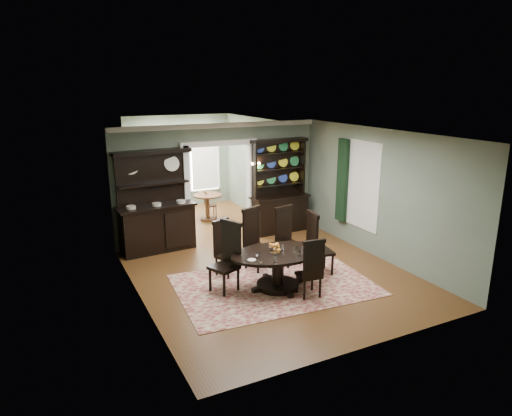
{
  "coord_description": "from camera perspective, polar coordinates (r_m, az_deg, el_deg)",
  "views": [
    {
      "loc": [
        -4.31,
        -7.84,
        3.95
      ],
      "look_at": [
        -0.12,
        0.6,
        1.38
      ],
      "focal_mm": 32.0,
      "sensor_mm": 36.0,
      "label": 1
    }
  ],
  "objects": [
    {
      "name": "dining_table",
      "position": [
        9.09,
        2.75,
        -6.9
      ],
      "size": [
        2.01,
        1.91,
        0.76
      ],
      "rotation": [
        0.0,
        0.0,
        -0.08
      ],
      "color": "black",
      "rests_on": "rug"
    },
    {
      "name": "wall_sconce",
      "position": [
        12.09,
        -0.19,
        5.44
      ],
      "size": [
        0.27,
        0.21,
        0.21
      ],
      "color": "gold",
      "rests_on": "back_wall_right"
    },
    {
      "name": "sideboard",
      "position": [
        11.29,
        -12.36,
        -1.01
      ],
      "size": [
        1.91,
        0.79,
        2.46
      ],
      "rotation": [
        0.0,
        0.0,
        0.07
      ],
      "color": "black",
      "rests_on": "floor"
    },
    {
      "name": "parlor_table",
      "position": [
        13.65,
        -6.05,
        0.57
      ],
      "size": [
        0.85,
        0.85,
        0.78
      ],
      "color": "#532A17",
      "rests_on": "parlor_floor"
    },
    {
      "name": "chair_end_left",
      "position": [
        8.97,
        -3.52,
        -5.78
      ],
      "size": [
        0.65,
        0.66,
        1.4
      ],
      "rotation": [
        0.0,
        0.0,
        1.96
      ],
      "color": "black",
      "rests_on": "rug"
    },
    {
      "name": "chair_far_left",
      "position": [
        9.72,
        -4.05,
        -4.73
      ],
      "size": [
        0.58,
        0.57,
        1.2
      ],
      "rotation": [
        0.0,
        0.0,
        3.58
      ],
      "color": "black",
      "rests_on": "rug"
    },
    {
      "name": "room",
      "position": [
        9.3,
        2.19,
        0.45
      ],
      "size": [
        5.51,
        6.01,
        3.01
      ],
      "color": "brown",
      "rests_on": "ground"
    },
    {
      "name": "parlor",
      "position": [
        14.26,
        -8.44,
        5.26
      ],
      "size": [
        3.51,
        3.5,
        3.01
      ],
      "color": "brown",
      "rests_on": "ground"
    },
    {
      "name": "chair_far_right",
      "position": [
        10.3,
        3.77,
        -3.23
      ],
      "size": [
        0.57,
        0.55,
        1.32
      ],
      "rotation": [
        0.0,
        0.0,
        3.33
      ],
      "color": "black",
      "rests_on": "rug"
    },
    {
      "name": "parlor_chair_right",
      "position": [
        13.86,
        -5.92,
        0.54
      ],
      "size": [
        0.36,
        0.36,
        0.84
      ],
      "rotation": [
        0.0,
        0.0,
        -1.66
      ],
      "color": "#532A17",
      "rests_on": "parlor_floor"
    },
    {
      "name": "chair_far_mid",
      "position": [
        10.0,
        -0.22,
        -3.6
      ],
      "size": [
        0.63,
        0.62,
        1.37
      ],
      "rotation": [
        0.0,
        0.0,
        3.47
      ],
      "color": "black",
      "rests_on": "rug"
    },
    {
      "name": "welsh_dresser",
      "position": [
        12.5,
        2.91,
        1.2
      ],
      "size": [
        1.65,
        0.65,
        2.54
      ],
      "rotation": [
        0.0,
        0.0,
        0.03
      ],
      "color": "black",
      "rests_on": "floor"
    },
    {
      "name": "centerpiece",
      "position": [
        8.92,
        2.41,
        -5.34
      ],
      "size": [
        1.23,
        0.79,
        0.2
      ],
      "color": "silver",
      "rests_on": "dining_table"
    },
    {
      "name": "right_window",
      "position": [
        11.47,
        11.96,
        3.09
      ],
      "size": [
        0.15,
        1.47,
        2.12
      ],
      "color": "white",
      "rests_on": "wall_right"
    },
    {
      "name": "doorway_trim",
      "position": [
        11.9,
        -4.64,
        3.89
      ],
      "size": [
        2.08,
        0.25,
        2.57
      ],
      "color": "white",
      "rests_on": "floor"
    },
    {
      "name": "parlor_chair_left",
      "position": [
        13.8,
        -9.06,
        0.55
      ],
      "size": [
        0.42,
        0.41,
        0.92
      ],
      "rotation": [
        0.0,
        0.0,
        1.78
      ],
      "color": "#532A17",
      "rests_on": "parlor_floor"
    },
    {
      "name": "chair_near",
      "position": [
        8.69,
        6.95,
        -7.34
      ],
      "size": [
        0.48,
        0.46,
        1.19
      ],
      "rotation": [
        0.0,
        0.0,
        -0.11
      ],
      "color": "black",
      "rests_on": "rug"
    },
    {
      "name": "rug",
      "position": [
        9.4,
        2.31,
        -9.58
      ],
      "size": [
        4.05,
        2.87,
        0.01
      ],
      "primitive_type": "cube",
      "rotation": [
        0.0,
        0.0,
        -0.08
      ],
      "color": "maroon",
      "rests_on": "floor"
    },
    {
      "name": "chair_end_right",
      "position": [
        9.74,
        7.52,
        -4.21
      ],
      "size": [
        0.56,
        0.58,
        1.38
      ],
      "rotation": [
        0.0,
        0.0,
        -1.73
      ],
      "color": "black",
      "rests_on": "rug"
    }
  ]
}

